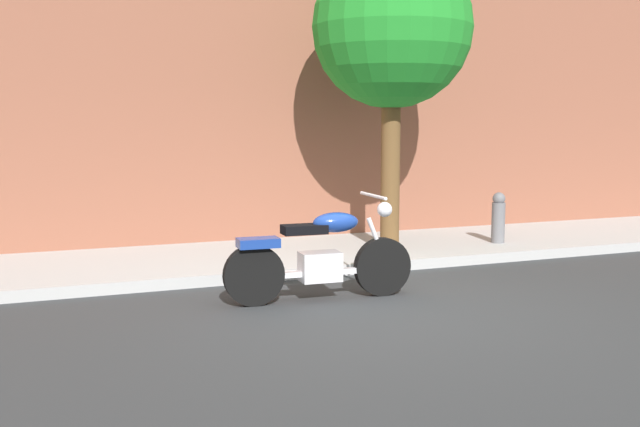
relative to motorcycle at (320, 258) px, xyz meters
name	(u,v)px	position (x,y,z in m)	size (l,w,h in m)	color
ground_plane	(376,309)	(0.42, -0.57, -0.48)	(60.00, 60.00, 0.00)	#303335
sidewalk	(288,256)	(0.42, 2.29, -0.41)	(23.31, 2.42, 0.14)	#AEAEAE
motorcycle	(320,258)	(0.00, 0.00, 0.00)	(2.14, 0.70, 1.16)	black
street_tree	(392,30)	(1.79, 1.86, 2.73)	(2.21, 2.21, 4.35)	brown
fire_hydrant	(498,222)	(3.61, 1.84, -0.02)	(0.20, 0.20, 0.91)	slate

